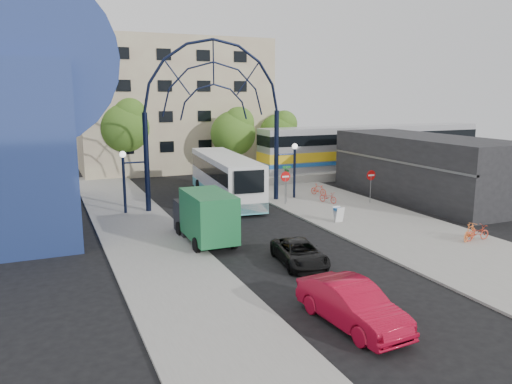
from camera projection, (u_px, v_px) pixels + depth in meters
name	position (u px, v px, depth m)	size (l,w,h in m)	color
ground	(307.00, 264.00, 24.64)	(120.00, 120.00, 0.00)	black
sidewalk_east	(388.00, 226.00, 31.35)	(8.00, 56.00, 0.12)	gray
plaza_west	(151.00, 245.00, 27.50)	(5.00, 50.00, 0.12)	gray
gateway_arch	(214.00, 89.00, 35.59)	(13.64, 0.44, 12.10)	black
stop_sign	(285.00, 180.00, 36.93)	(0.80, 0.07, 2.50)	slate
do_not_enter_sign	(371.00, 178.00, 37.55)	(0.76, 0.07, 2.48)	slate
street_name_sign	(287.00, 176.00, 37.60)	(0.70, 0.70, 2.80)	slate
sandwich_board	(338.00, 212.00, 32.06)	(0.55, 0.61, 0.99)	white
commercial_block_east	(424.00, 168.00, 39.40)	(6.00, 16.00, 5.00)	black
apartment_block	(171.00, 105.00, 55.55)	(20.00, 12.10, 14.00)	tan
train_platform	(372.00, 170.00, 52.17)	(32.00, 5.00, 0.80)	gray
train_car	(373.00, 146.00, 51.68)	(25.10, 3.05, 4.20)	#B7B7BC
tree_north_a	(235.00, 131.00, 49.48)	(4.48, 4.48, 7.00)	#382314
tree_north_b	(125.00, 124.00, 49.05)	(5.12, 5.12, 8.00)	#382314
tree_north_c	(280.00, 131.00, 53.68)	(4.16, 4.16, 6.50)	#382314
city_bus	(225.00, 177.00, 39.11)	(4.01, 12.95, 3.50)	white
green_truck	(204.00, 216.00, 27.97)	(2.33, 5.93, 2.98)	black
black_suv	(300.00, 253.00, 24.41)	(1.95, 4.23, 1.18)	black
red_sedan	(352.00, 304.00, 17.93)	(1.70, 4.88, 1.61)	#A70A24
bike_near_a	(328.00, 197.00, 37.80)	(0.55, 1.57, 0.83)	red
bike_near_b	(318.00, 190.00, 40.56)	(0.43, 1.52, 0.91)	#FE4B32
bike_far_a	(477.00, 233.00, 28.04)	(0.58, 1.67, 0.88)	#CB3F28
bike_far_b	(470.00, 232.00, 28.01)	(0.47, 1.65, 0.99)	orange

